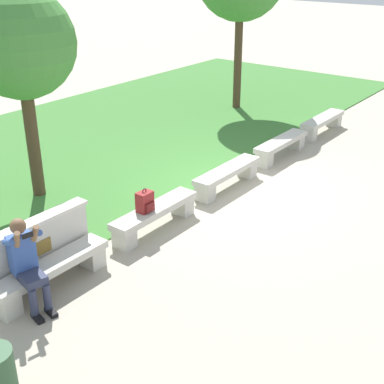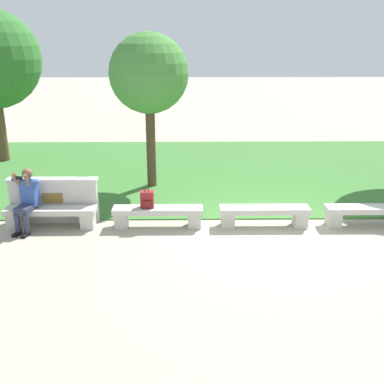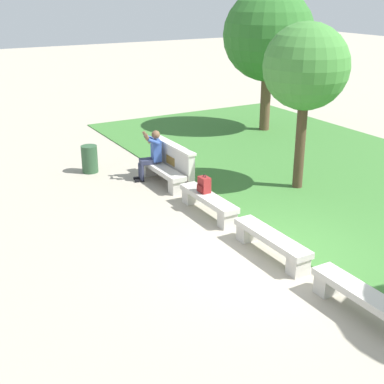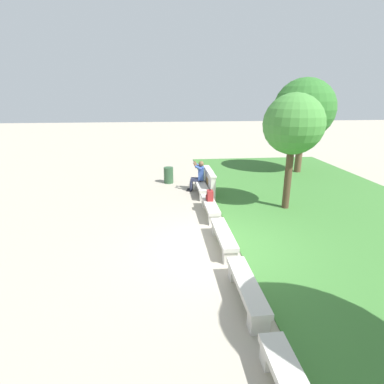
% 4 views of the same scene
% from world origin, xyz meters
% --- Properties ---
extents(ground_plane, '(80.00, 80.00, 0.00)m').
position_xyz_m(ground_plane, '(0.00, 0.00, 0.00)').
color(ground_plane, '#A89E8C').
extents(grass_strip, '(23.14, 8.00, 0.03)m').
position_xyz_m(grass_strip, '(0.00, 4.38, 0.01)').
color(grass_strip, '#3D7533').
rests_on(grass_strip, ground).
extents(bench_main, '(1.93, 0.40, 0.45)m').
position_xyz_m(bench_main, '(-4.60, 0.00, 0.30)').
color(bench_main, beige).
rests_on(bench_main, ground).
extents(bench_near, '(1.93, 0.40, 0.45)m').
position_xyz_m(bench_near, '(-2.30, 0.00, 0.30)').
color(bench_near, beige).
rests_on(bench_near, ground).
extents(bench_mid, '(1.93, 0.40, 0.45)m').
position_xyz_m(bench_mid, '(0.00, 0.00, 0.30)').
color(bench_mid, beige).
rests_on(bench_mid, ground).
extents(bench_far, '(1.93, 0.40, 0.45)m').
position_xyz_m(bench_far, '(2.30, 0.00, 0.30)').
color(bench_far, beige).
rests_on(bench_far, ground).
extents(backrest_wall_with_plaque, '(1.97, 0.24, 1.01)m').
position_xyz_m(backrest_wall_with_plaque, '(-4.60, 0.34, 0.52)').
color(backrest_wall_with_plaque, beige).
rests_on(backrest_wall_with_plaque, ground).
extents(person_photographer, '(0.53, 0.77, 1.32)m').
position_xyz_m(person_photographer, '(-5.04, -0.08, 0.74)').
color(person_photographer, black).
rests_on(person_photographer, ground).
extents(backpack, '(0.28, 0.24, 0.43)m').
position_xyz_m(backpack, '(-2.52, 0.02, 0.63)').
color(backpack, maroon).
rests_on(backpack, bench_near).
extents(tree_right_background, '(2.05, 2.05, 4.07)m').
position_xyz_m(tree_right_background, '(-2.64, 2.85, 3.01)').
color(tree_right_background, '#4C3826').
rests_on(tree_right_background, ground).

